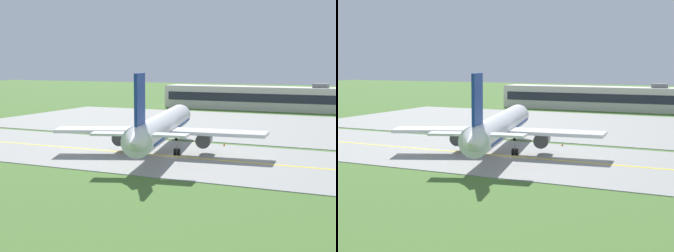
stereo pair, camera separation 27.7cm
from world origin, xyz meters
The scene contains 9 objects.
ground_plane centered at (0.00, 0.00, 0.00)m, with size 500.00×500.00×0.00m, color #47702D.
taxiway_strip centered at (0.00, 0.00, 0.05)m, with size 240.00×28.00×0.10m, color gray.
apron_pad centered at (10.00, 42.00, 0.05)m, with size 140.00×52.00×0.10m, color gray.
taxiway_centreline centered at (0.00, 0.00, 0.11)m, with size 220.00×0.60×0.01m, color yellow.
airplane_lead centered at (-2.22, 1.97, 4.13)m, with size 32.02×39.12×12.70m.
terminal_building centered at (-4.21, 81.08, 3.44)m, with size 65.99×9.03×8.04m.
traffic_cone_near_edge centered at (4.29, 12.44, 0.30)m, with size 0.44×0.44×0.60m, color orange.
traffic_cone_mid_edge centered at (-7.87, 12.73, 0.30)m, with size 0.44×0.44×0.60m, color orange.
traffic_cone_far_edge centered at (-13.76, 13.11, 0.30)m, with size 0.44×0.44×0.60m, color orange.
Camera 1 is at (32.60, -70.18, 14.12)m, focal length 56.24 mm.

